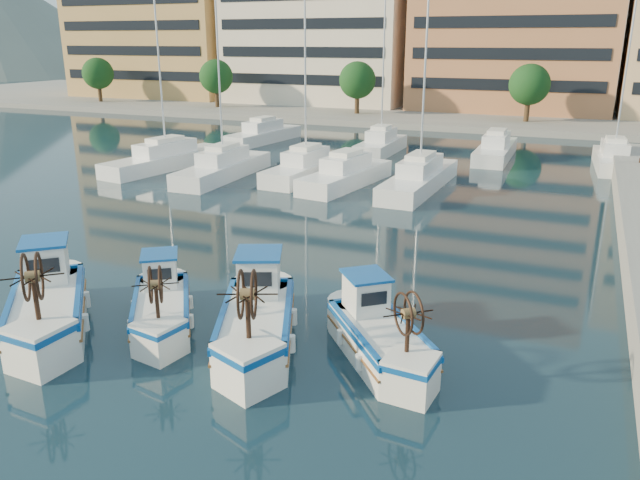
{
  "coord_description": "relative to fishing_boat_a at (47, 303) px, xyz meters",
  "views": [
    {
      "loc": [
        9.61,
        -12.66,
        8.44
      ],
      "look_at": [
        1.21,
        7.15,
        1.5
      ],
      "focal_mm": 35.0,
      "sensor_mm": 36.0,
      "label": 1
    }
  ],
  "objects": [
    {
      "name": "waterfront",
      "position": [
        13.97,
        64.98,
        10.23
      ],
      "size": [
        180.0,
        40.0,
        25.6
      ],
      "color": "gray",
      "rests_on": "ground"
    },
    {
      "name": "fishing_boat_d",
      "position": [
        9.75,
        2.23,
        -0.14
      ],
      "size": [
        3.94,
        4.22,
        2.66
      ],
      "rotation": [
        0.0,
        0.0,
        0.7
      ],
      "color": "white",
      "rests_on": "ground"
    },
    {
      "name": "yacht_marina",
      "position": [
        1.88,
        27.71,
        -0.34
      ],
      "size": [
        36.82,
        22.97,
        11.5
      ],
      "color": "white",
      "rests_on": "ground"
    },
    {
      "name": "fishing_boat_a",
      "position": [
        0.0,
        0.0,
        0.0
      ],
      "size": [
        4.74,
        4.97,
        3.15
      ],
      "rotation": [
        0.0,
        0.0,
        0.72
      ],
      "color": "white",
      "rests_on": "ground"
    },
    {
      "name": "fishing_boat_b",
      "position": [
        2.98,
        1.58,
        -0.16
      ],
      "size": [
        3.61,
        4.17,
        2.56
      ],
      "rotation": [
        0.0,
        0.0,
        0.61
      ],
      "color": "white",
      "rests_on": "ground"
    },
    {
      "name": "ground",
      "position": [
        4.74,
        -0.06,
        -0.87
      ],
      "size": [
        300.0,
        300.0,
        0.0
      ],
      "primitive_type": "plane",
      "color": "#193643",
      "rests_on": "ground"
    },
    {
      "name": "fishing_boat_c",
      "position": [
        6.29,
        1.62,
        -0.03
      ],
      "size": [
        3.7,
        5.09,
        3.06
      ],
      "rotation": [
        0.0,
        0.0,
        0.41
      ],
      "color": "white",
      "rests_on": "ground"
    }
  ]
}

